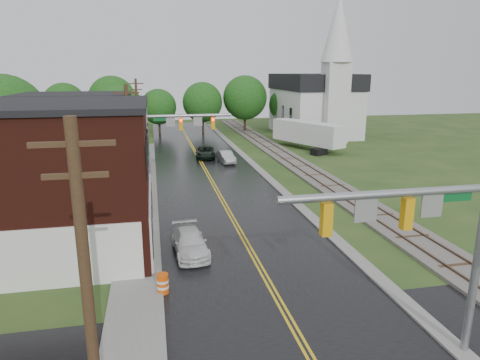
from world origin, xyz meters
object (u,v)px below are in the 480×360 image
object	(u,v)px
tree_left_b	(6,119)
tree_left_e	(121,113)
sedan_silver	(226,157)
construction_barrel	(163,284)
traffic_signal_far	(172,131)
utility_pole_a	(88,298)
utility_pole_b	(129,144)
church	(317,98)
traffic_signal_near	(426,227)
utility_pole_c	(138,115)
pickup_white	(190,243)
brick_building	(17,179)
tree_left_c	(70,122)
suv_dark	(205,152)
semi_trailer	(308,133)

from	to	relation	value
tree_left_b	tree_left_e	bearing A→B (deg)	57.26
sedan_silver	construction_barrel	bearing A→B (deg)	-111.68
traffic_signal_far	utility_pole_a	distance (m)	27.20
traffic_signal_far	utility_pole_b	xyz separation A→B (m)	(-3.33, -5.00, -0.25)
church	traffic_signal_near	world-z (taller)	church
traffic_signal_near	utility_pole_c	xyz separation A→B (m)	(-10.27, 42.00, -0.25)
church	traffic_signal_far	xyz separation A→B (m)	(-23.47, -26.74, -0.86)
traffic_signal_near	traffic_signal_far	world-z (taller)	same
traffic_signal_near	traffic_signal_far	xyz separation A→B (m)	(-6.94, 25.00, 0.01)
traffic_signal_far	tree_left_e	world-z (taller)	tree_left_e
church	tree_left_e	size ratio (longest dim) A/B	2.45
traffic_signal_far	utility_pole_c	distance (m)	17.33
traffic_signal_near	pickup_white	size ratio (longest dim) A/B	1.70
brick_building	sedan_silver	bearing A→B (deg)	54.31
brick_building	tree_left_b	world-z (taller)	tree_left_b
traffic_signal_near	sedan_silver	world-z (taller)	traffic_signal_near
tree_left_c	pickup_white	bearing A→B (deg)	-68.99
pickup_white	tree_left_e	bearing A→B (deg)	95.99
traffic_signal_near	tree_left_c	world-z (taller)	tree_left_c
utility_pole_b	tree_left_b	world-z (taller)	tree_left_b
church	sedan_silver	bearing A→B (deg)	-134.51
construction_barrel	sedan_silver	bearing A→B (deg)	74.45
utility_pole_c	construction_barrel	xyz separation A→B (m)	(1.80, -35.52, -4.25)
utility_pole_a	utility_pole_b	bearing A→B (deg)	90.00
suv_dark	construction_barrel	xyz separation A→B (m)	(-5.80, -30.79, -0.18)
utility_pole_b	semi_trailer	distance (m)	29.50
suv_dark	sedan_silver	world-z (taller)	suv_dark
suv_dark	construction_barrel	world-z (taller)	suv_dark
tree_left_e	suv_dark	distance (m)	12.42
tree_left_c	suv_dark	size ratio (longest dim) A/B	1.63
utility_pole_a	sedan_silver	xyz separation A→B (m)	(9.50, 36.14, -4.09)
suv_dark	brick_building	bearing A→B (deg)	-113.11
suv_dark	pickup_white	size ratio (longest dim) A/B	1.09
tree_left_e	semi_trailer	xyz separation A→B (m)	(23.30, -3.61, -2.70)
semi_trailer	utility_pole_c	bearing A→B (deg)	175.39
traffic_signal_far	utility_pole_c	size ratio (longest dim) A/B	0.82
traffic_signal_far	construction_barrel	world-z (taller)	traffic_signal_far
utility_pole_a	tree_left_e	size ratio (longest dim) A/B	1.10
traffic_signal_near	tree_left_c	xyz separation A→B (m)	(-17.32, 37.90, -0.46)
traffic_signal_near	semi_trailer	world-z (taller)	traffic_signal_near
tree_left_e	construction_barrel	distance (m)	37.87
tree_left_b	semi_trailer	bearing A→B (deg)	17.83
brick_building	utility_pole_c	xyz separation A→B (m)	(5.68, 29.00, 0.57)
brick_building	traffic_signal_far	xyz separation A→B (m)	(9.01, 12.00, 0.82)
tree_left_e	sedan_silver	bearing A→B (deg)	-40.22
traffic_signal_far	suv_dark	distance (m)	13.69
brick_building	suv_dark	xyz separation A→B (m)	(13.28, 24.27, -3.50)
brick_building	traffic_signal_near	distance (m)	20.60
tree_left_b	tree_left_c	size ratio (longest dim) A/B	1.27
tree_left_e	pickup_white	xyz separation A→B (m)	(5.46, -33.25, -4.19)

